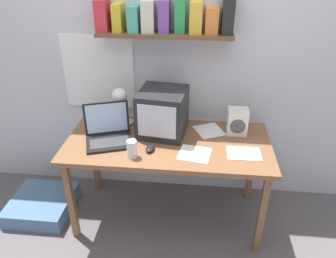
{
  "coord_description": "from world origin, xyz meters",
  "views": [
    {
      "loc": [
        0.21,
        -2.04,
        1.97
      ],
      "look_at": [
        0.0,
        0.0,
        0.82
      ],
      "focal_mm": 35.0,
      "sensor_mm": 36.0,
      "label": 1
    }
  ],
  "objects_px": {
    "juice_glass": "(132,150)",
    "loose_paper_near_monitor": "(209,131)",
    "floor_cushion": "(42,205)",
    "loose_paper_near_laptop": "(195,154)",
    "desk_lamp": "(120,99)",
    "laptop": "(108,131)",
    "space_heater": "(237,122)",
    "computer_mouse": "(150,148)",
    "printed_handout": "(244,153)",
    "corner_desk": "(168,148)",
    "crt_monitor": "(163,112)"
  },
  "relations": [
    {
      "from": "computer_mouse",
      "to": "loose_paper_near_monitor",
      "type": "relative_size",
      "value": 0.4
    },
    {
      "from": "desk_lamp",
      "to": "juice_glass",
      "type": "bearing_deg",
      "value": -48.2
    },
    {
      "from": "printed_handout",
      "to": "floor_cushion",
      "type": "distance_m",
      "value": 1.73
    },
    {
      "from": "loose_paper_near_laptop",
      "to": "floor_cushion",
      "type": "xyz_separation_m",
      "value": [
        -1.26,
        0.09,
        -0.66
      ]
    },
    {
      "from": "space_heater",
      "to": "loose_paper_near_laptop",
      "type": "height_order",
      "value": "space_heater"
    },
    {
      "from": "floor_cushion",
      "to": "crt_monitor",
      "type": "bearing_deg",
      "value": 10.85
    },
    {
      "from": "space_heater",
      "to": "computer_mouse",
      "type": "distance_m",
      "value": 0.69
    },
    {
      "from": "desk_lamp",
      "to": "printed_handout",
      "type": "relative_size",
      "value": 1.41
    },
    {
      "from": "loose_paper_near_laptop",
      "to": "printed_handout",
      "type": "bearing_deg",
      "value": 6.77
    },
    {
      "from": "printed_handout",
      "to": "computer_mouse",
      "type": "bearing_deg",
      "value": -177.85
    },
    {
      "from": "computer_mouse",
      "to": "floor_cushion",
      "type": "bearing_deg",
      "value": 175.68
    },
    {
      "from": "laptop",
      "to": "juice_glass",
      "type": "xyz_separation_m",
      "value": [
        0.22,
        -0.21,
        -0.01
      ]
    },
    {
      "from": "corner_desk",
      "to": "desk_lamp",
      "type": "bearing_deg",
      "value": 154.1
    },
    {
      "from": "crt_monitor",
      "to": "loose_paper_near_laptop",
      "type": "xyz_separation_m",
      "value": [
        0.25,
        -0.28,
        -0.17
      ]
    },
    {
      "from": "laptop",
      "to": "space_heater",
      "type": "relative_size",
      "value": 1.97
    },
    {
      "from": "crt_monitor",
      "to": "space_heater",
      "type": "distance_m",
      "value": 0.56
    },
    {
      "from": "loose_paper_near_laptop",
      "to": "juice_glass",
      "type": "bearing_deg",
      "value": -169.57
    },
    {
      "from": "crt_monitor",
      "to": "loose_paper_near_monitor",
      "type": "xyz_separation_m",
      "value": [
        0.36,
        0.05,
        -0.17
      ]
    },
    {
      "from": "laptop",
      "to": "juice_glass",
      "type": "relative_size",
      "value": 3.21
    },
    {
      "from": "corner_desk",
      "to": "floor_cushion",
      "type": "bearing_deg",
      "value": -176.43
    },
    {
      "from": "loose_paper_near_monitor",
      "to": "floor_cushion",
      "type": "distance_m",
      "value": 1.53
    },
    {
      "from": "corner_desk",
      "to": "loose_paper_near_laptop",
      "type": "relative_size",
      "value": 6.17
    },
    {
      "from": "space_heater",
      "to": "computer_mouse",
      "type": "bearing_deg",
      "value": -153.81
    },
    {
      "from": "loose_paper_near_monitor",
      "to": "floor_cushion",
      "type": "xyz_separation_m",
      "value": [
        -1.36,
        -0.25,
        -0.66
      ]
    },
    {
      "from": "laptop",
      "to": "loose_paper_near_laptop",
      "type": "relative_size",
      "value": 1.65
    },
    {
      "from": "corner_desk",
      "to": "space_heater",
      "type": "distance_m",
      "value": 0.56
    },
    {
      "from": "corner_desk",
      "to": "printed_handout",
      "type": "bearing_deg",
      "value": -11.96
    },
    {
      "from": "corner_desk",
      "to": "crt_monitor",
      "type": "bearing_deg",
      "value": 112.74
    },
    {
      "from": "computer_mouse",
      "to": "printed_handout",
      "type": "height_order",
      "value": "computer_mouse"
    },
    {
      "from": "corner_desk",
      "to": "loose_paper_near_monitor",
      "type": "distance_m",
      "value": 0.36
    },
    {
      "from": "crt_monitor",
      "to": "desk_lamp",
      "type": "relative_size",
      "value": 1.2
    },
    {
      "from": "juice_glass",
      "to": "loose_paper_near_monitor",
      "type": "xyz_separation_m",
      "value": [
        0.52,
        0.41,
        -0.05
      ]
    },
    {
      "from": "space_heater",
      "to": "loose_paper_near_laptop",
      "type": "xyz_separation_m",
      "value": [
        -0.31,
        -0.32,
        -0.1
      ]
    },
    {
      "from": "computer_mouse",
      "to": "juice_glass",
      "type": "bearing_deg",
      "value": -139.52
    },
    {
      "from": "loose_paper_near_laptop",
      "to": "crt_monitor",
      "type": "bearing_deg",
      "value": 131.98
    },
    {
      "from": "computer_mouse",
      "to": "loose_paper_near_laptop",
      "type": "relative_size",
      "value": 0.46
    },
    {
      "from": "desk_lamp",
      "to": "loose_paper_near_laptop",
      "type": "relative_size",
      "value": 1.34
    },
    {
      "from": "juice_glass",
      "to": "computer_mouse",
      "type": "xyz_separation_m",
      "value": [
        0.11,
        0.09,
        -0.04
      ]
    },
    {
      "from": "floor_cushion",
      "to": "loose_paper_near_laptop",
      "type": "bearing_deg",
      "value": -3.97
    },
    {
      "from": "space_heater",
      "to": "laptop",
      "type": "bearing_deg",
      "value": -168.86
    },
    {
      "from": "laptop",
      "to": "juice_glass",
      "type": "bearing_deg",
      "value": -62.93
    },
    {
      "from": "loose_paper_near_monitor",
      "to": "floor_cushion",
      "type": "bearing_deg",
      "value": -169.71
    },
    {
      "from": "computer_mouse",
      "to": "corner_desk",
      "type": "bearing_deg",
      "value": 51.25
    },
    {
      "from": "laptop",
      "to": "space_heater",
      "type": "distance_m",
      "value": 0.96
    },
    {
      "from": "desk_lamp",
      "to": "loose_paper_near_monitor",
      "type": "xyz_separation_m",
      "value": [
        0.68,
        -0.0,
        -0.23
      ]
    },
    {
      "from": "loose_paper_near_laptop",
      "to": "printed_handout",
      "type": "relative_size",
      "value": 1.06
    },
    {
      "from": "laptop",
      "to": "loose_paper_near_monitor",
      "type": "relative_size",
      "value": 1.46
    },
    {
      "from": "crt_monitor",
      "to": "loose_paper_near_laptop",
      "type": "bearing_deg",
      "value": -40.82
    },
    {
      "from": "loose_paper_near_laptop",
      "to": "loose_paper_near_monitor",
      "type": "bearing_deg",
      "value": 72.95
    },
    {
      "from": "printed_handout",
      "to": "desk_lamp",
      "type": "bearing_deg",
      "value": 161.95
    }
  ]
}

